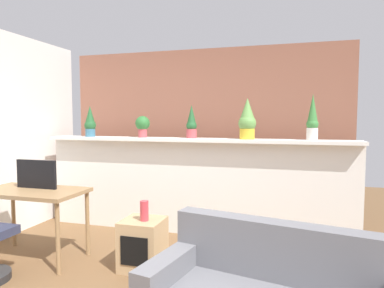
% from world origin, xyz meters
% --- Properties ---
extents(divider_wall, '(4.06, 0.16, 1.21)m').
position_xyz_m(divider_wall, '(0.00, 2.00, 0.61)').
color(divider_wall, white).
rests_on(divider_wall, ground).
extents(plant_shelf, '(4.06, 0.35, 0.04)m').
position_xyz_m(plant_shelf, '(0.00, 1.96, 1.23)').
color(plant_shelf, white).
rests_on(plant_shelf, divider_wall).
extents(brick_wall_behind, '(4.06, 0.10, 2.50)m').
position_xyz_m(brick_wall_behind, '(0.00, 2.60, 1.25)').
color(brick_wall_behind, '#935B47').
rests_on(brick_wall_behind, ground).
extents(potted_plant_0, '(0.16, 0.16, 0.43)m').
position_xyz_m(potted_plant_0, '(-1.48, 1.96, 1.46)').
color(potted_plant_0, '#386B84').
rests_on(potted_plant_0, plant_shelf).
extents(potted_plant_1, '(0.20, 0.20, 0.29)m').
position_xyz_m(potted_plant_1, '(-0.70, 1.98, 1.42)').
color(potted_plant_1, '#B7474C').
rests_on(potted_plant_1, plant_shelf).
extents(potted_plant_2, '(0.14, 0.14, 0.43)m').
position_xyz_m(potted_plant_2, '(-0.01, 2.00, 1.45)').
color(potted_plant_2, '#B7474C').
rests_on(potted_plant_2, plant_shelf).
extents(potted_plant_3, '(0.22, 0.22, 0.50)m').
position_xyz_m(potted_plant_3, '(0.71, 1.96, 1.49)').
color(potted_plant_3, gold).
rests_on(potted_plant_3, plant_shelf).
extents(potted_plant_4, '(0.14, 0.14, 0.54)m').
position_xyz_m(potted_plant_4, '(1.46, 2.00, 1.50)').
color(potted_plant_4, silver).
rests_on(potted_plant_4, plant_shelf).
extents(desk, '(1.10, 0.60, 0.75)m').
position_xyz_m(desk, '(-1.41, 0.72, 0.67)').
color(desk, '#99754C').
rests_on(desk, ground).
extents(tv_monitor, '(0.48, 0.04, 0.31)m').
position_xyz_m(tv_monitor, '(-1.42, 0.80, 0.90)').
color(tv_monitor, black).
rests_on(tv_monitor, desk).
extents(side_cube_shelf, '(0.40, 0.41, 0.50)m').
position_xyz_m(side_cube_shelf, '(-0.18, 0.82, 0.25)').
color(side_cube_shelf, tan).
rests_on(side_cube_shelf, ground).
extents(vase_on_shelf, '(0.08, 0.08, 0.20)m').
position_xyz_m(vase_on_shelf, '(-0.15, 0.80, 0.60)').
color(vase_on_shelf, '#CC3D47').
rests_on(vase_on_shelf, side_cube_shelf).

